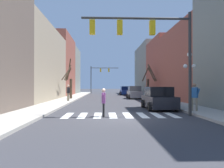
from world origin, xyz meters
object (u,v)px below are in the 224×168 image
at_px(car_parked_right_far, 159,99).
at_px(street_tree_left_far, 70,82).
at_px(traffic_signal_near, 150,39).
at_px(car_parked_left_far, 125,91).
at_px(street_lamp_right_corner, 190,68).
at_px(traffic_signal_far, 99,74).
at_px(pedestrian_near_right_corner, 104,100).
at_px(pedestrian_crossing_street, 68,91).
at_px(pedestrian_on_right_sidewalk, 194,94).
at_px(street_tree_left_near, 149,82).
at_px(car_parked_right_near, 134,93).

xyz_separation_m(car_parked_right_far, street_tree_left_far, (-8.60, 11.89, 1.54)).
relative_size(traffic_signal_near, car_parked_left_far, 1.38).
distance_m(traffic_signal_near, car_parked_right_far, 5.51).
bearing_deg(street_lamp_right_corner, traffic_signal_far, 101.73).
bearing_deg(pedestrian_near_right_corner, street_lamp_right_corner, -61.70).
bearing_deg(car_parked_right_far, pedestrian_crossing_street, 47.63).
relative_size(traffic_signal_near, street_lamp_right_corner, 1.58).
relative_size(traffic_signal_far, pedestrian_near_right_corner, 4.06).
bearing_deg(pedestrian_on_right_sidewalk, pedestrian_near_right_corner, -120.11).
relative_size(pedestrian_on_right_sidewalk, pedestrian_near_right_corner, 1.11).
relative_size(street_lamp_right_corner, pedestrian_crossing_street, 2.34).
height_order(pedestrian_crossing_street, street_tree_left_far, street_tree_left_far).
bearing_deg(pedestrian_near_right_corner, street_tree_left_near, -16.81).
bearing_deg(pedestrian_crossing_street, car_parked_right_far, 17.34).
height_order(car_parked_left_far, street_tree_left_near, street_tree_left_near).
bearing_deg(traffic_signal_far, pedestrian_crossing_street, -95.32).
height_order(street_lamp_right_corner, car_parked_right_near, street_lamp_right_corner).
xyz_separation_m(street_lamp_right_corner, street_tree_left_far, (-10.71, 12.61, -0.73)).
bearing_deg(car_parked_right_near, pedestrian_on_right_sidewalk, -174.12).
height_order(car_parked_right_near, street_tree_left_near, street_tree_left_near).
bearing_deg(street_tree_left_near, street_tree_left_far, -159.33).
xyz_separation_m(street_tree_left_far, street_tree_left_near, (11.18, 4.22, 0.09)).
distance_m(car_parked_right_far, pedestrian_crossing_street, 10.89).
distance_m(traffic_signal_near, traffic_signal_far, 39.50).
distance_m(car_parked_left_far, pedestrian_on_right_sidewalk, 28.42).
relative_size(car_parked_right_near, pedestrian_near_right_corner, 2.64).
bearing_deg(traffic_signal_near, pedestrian_crossing_street, 120.69).
bearing_deg(traffic_signal_far, street_tree_left_near, -67.64).
bearing_deg(pedestrian_crossing_street, street_tree_left_far, 156.70).
height_order(traffic_signal_near, street_tree_left_near, traffic_signal_near).
bearing_deg(car_parked_left_far, street_tree_left_far, 148.47).
distance_m(street_lamp_right_corner, pedestrian_on_right_sidewalk, 2.55).
height_order(street_lamp_right_corner, pedestrian_near_right_corner, street_lamp_right_corner).
distance_m(car_parked_right_far, pedestrian_on_right_sidewalk, 3.03).
height_order(traffic_signal_near, street_lamp_right_corner, traffic_signal_near).
relative_size(pedestrian_on_right_sidewalk, street_tree_left_far, 0.35).
bearing_deg(car_parked_left_far, traffic_signal_far, 29.36).
bearing_deg(street_lamp_right_corner, car_parked_left_far, 94.53).
bearing_deg(street_lamp_right_corner, street_tree_left_far, 130.34).
bearing_deg(car_parked_right_near, traffic_signal_far, 14.10).
height_order(traffic_signal_near, car_parked_right_far, traffic_signal_near).
relative_size(street_lamp_right_corner, car_parked_right_far, 0.95).
bearing_deg(car_parked_right_far, pedestrian_near_right_corner, 132.69).
bearing_deg(car_parked_right_far, car_parked_right_near, -0.32).
height_order(car_parked_right_far, street_tree_left_near, street_tree_left_near).
xyz_separation_m(traffic_signal_far, street_tree_left_near, (8.00, -19.44, -2.24)).
height_order(traffic_signal_near, car_parked_right_near, traffic_signal_near).
xyz_separation_m(pedestrian_on_right_sidewalk, pedestrian_near_right_corner, (-5.90, -1.40, -0.25)).
bearing_deg(pedestrian_on_right_sidewalk, car_parked_left_far, 140.02).
xyz_separation_m(car_parked_right_far, street_tree_left_near, (2.59, 16.11, 1.64)).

